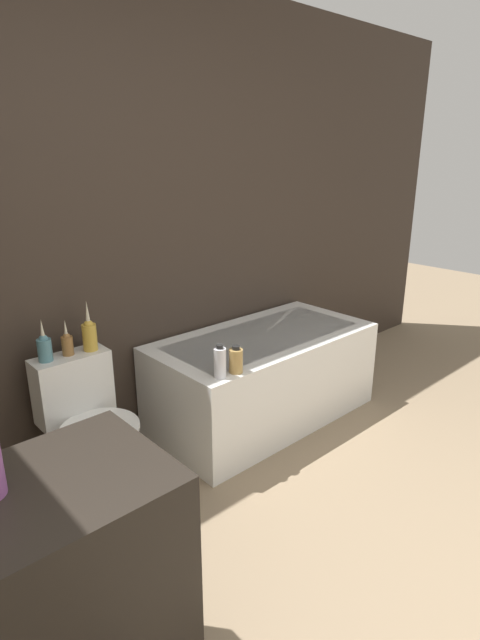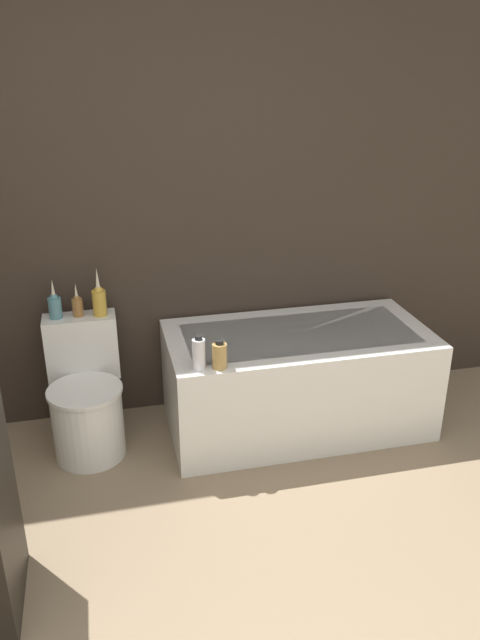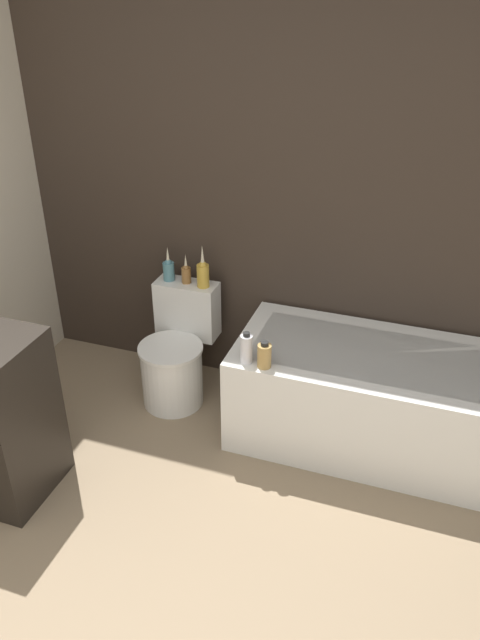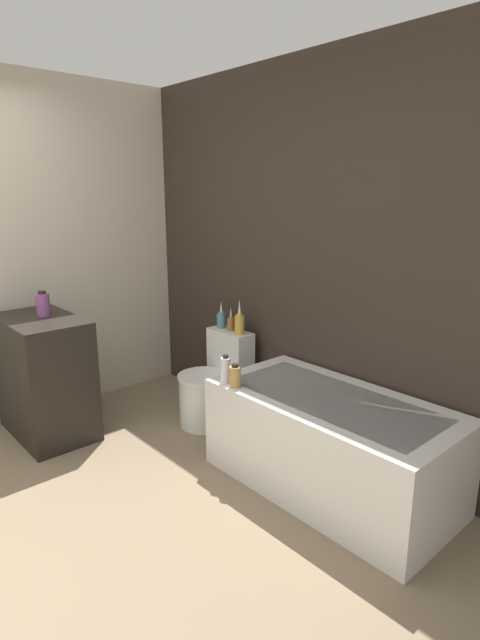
{
  "view_description": "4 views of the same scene",
  "coord_description": "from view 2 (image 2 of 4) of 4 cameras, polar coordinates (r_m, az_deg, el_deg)",
  "views": [
    {
      "loc": [
        -1.32,
        -0.21,
        1.68
      ],
      "look_at": [
        0.4,
        1.68,
        0.82
      ],
      "focal_mm": 28.0,
      "sensor_mm": 36.0,
      "label": 1
    },
    {
      "loc": [
        -0.25,
        -1.09,
        2.0
      ],
      "look_at": [
        0.4,
        1.65,
        0.79
      ],
      "focal_mm": 35.0,
      "sensor_mm": 36.0,
      "label": 2
    },
    {
      "loc": [
        1.04,
        -0.98,
        2.4
      ],
      "look_at": [
        0.12,
        1.66,
        0.78
      ],
      "focal_mm": 35.0,
      "sensor_mm": 36.0,
      "label": 3
    },
    {
      "loc": [
        2.43,
        -0.31,
        1.74
      ],
      "look_at": [
        0.26,
        1.64,
        0.99
      ],
      "focal_mm": 28.0,
      "sensor_mm": 36.0,
      "label": 4
    }
  ],
  "objects": [
    {
      "name": "shampoo_bottle_tall",
      "position": [
        3.03,
        -3.79,
        -3.1
      ],
      "size": [
        0.06,
        0.06,
        0.18
      ],
      "color": "silver",
      "rests_on": "bathtub"
    },
    {
      "name": "toilet",
      "position": [
        3.47,
        -13.88,
        -7.03
      ],
      "size": [
        0.39,
        0.55,
        0.7
      ],
      "color": "white",
      "rests_on": "ground"
    },
    {
      "name": "vase_silver",
      "position": [
        3.45,
        -14.64,
        1.34
      ],
      "size": [
        0.06,
        0.06,
        0.19
      ],
      "color": "olive",
      "rests_on": "toilet"
    },
    {
      "name": "vase_gold",
      "position": [
        3.45,
        -16.58,
        1.33
      ],
      "size": [
        0.07,
        0.07,
        0.22
      ],
      "color": "teal",
      "rests_on": "toilet"
    },
    {
      "name": "bathtub",
      "position": [
        3.58,
        5.24,
        -5.37
      ],
      "size": [
        1.46,
        0.73,
        0.58
      ],
      "color": "white",
      "rests_on": "ground"
    },
    {
      "name": "shampoo_bottle_short",
      "position": [
        3.04,
        -1.88,
        -3.24
      ],
      "size": [
        0.07,
        0.07,
        0.15
      ],
      "color": "tan",
      "rests_on": "bathtub"
    },
    {
      "name": "vase_bronze",
      "position": [
        3.42,
        -12.75,
        1.84
      ],
      "size": [
        0.07,
        0.07,
        0.27
      ],
      "color": "gold",
      "rests_on": "toilet"
    },
    {
      "name": "wall_back_tiled",
      "position": [
        3.47,
        -9.11,
        11.27
      ],
      "size": [
        6.4,
        0.06,
        2.6
      ],
      "color": "#332821",
      "rests_on": "ground_plane"
    }
  ]
}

